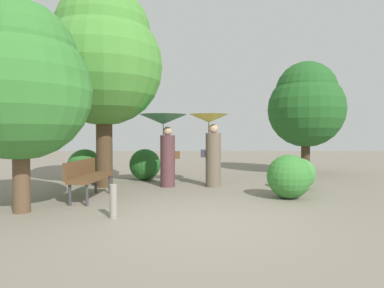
{
  "coord_description": "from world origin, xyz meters",
  "views": [
    {
      "loc": [
        0.04,
        -5.26,
        1.42
      ],
      "look_at": [
        0.0,
        3.84,
        1.1
      ],
      "focal_mm": 30.7,
      "sensor_mm": 36.0,
      "label": 1
    }
  ],
  "objects_px": {
    "tree_mid_left": "(22,80)",
    "tree_near_right": "(308,104)",
    "person_right": "(213,139)",
    "park_bench": "(89,175)",
    "tree_near_left": "(105,56)",
    "path_marker_post": "(115,201)",
    "person_left": "(166,134)"
  },
  "relations": [
    {
      "from": "person_right",
      "to": "park_bench",
      "type": "distance_m",
      "value": 3.26
    },
    {
      "from": "person_left",
      "to": "park_bench",
      "type": "height_order",
      "value": "person_left"
    },
    {
      "from": "tree_near_left",
      "to": "tree_mid_left",
      "type": "relative_size",
      "value": 1.39
    },
    {
      "from": "tree_near_right",
      "to": "tree_mid_left",
      "type": "bearing_deg",
      "value": -141.68
    },
    {
      "from": "person_left",
      "to": "tree_near_right",
      "type": "height_order",
      "value": "tree_near_right"
    },
    {
      "from": "tree_mid_left",
      "to": "path_marker_post",
      "type": "xyz_separation_m",
      "value": [
        1.72,
        -0.39,
        -2.07
      ]
    },
    {
      "from": "path_marker_post",
      "to": "tree_near_right",
      "type": "bearing_deg",
      "value": 48.36
    },
    {
      "from": "person_right",
      "to": "path_marker_post",
      "type": "relative_size",
      "value": 3.38
    },
    {
      "from": "person_right",
      "to": "tree_near_left",
      "type": "distance_m",
      "value": 3.52
    },
    {
      "from": "person_right",
      "to": "tree_near_right",
      "type": "bearing_deg",
      "value": -47.79
    },
    {
      "from": "person_right",
      "to": "person_left",
      "type": "bearing_deg",
      "value": 94.32
    },
    {
      "from": "tree_near_left",
      "to": "tree_near_right",
      "type": "relative_size",
      "value": 1.35
    },
    {
      "from": "person_right",
      "to": "tree_near_right",
      "type": "relative_size",
      "value": 0.49
    },
    {
      "from": "park_bench",
      "to": "tree_near_right",
      "type": "xyz_separation_m",
      "value": [
        6.15,
        4.3,
        1.9
      ]
    },
    {
      "from": "park_bench",
      "to": "tree_mid_left",
      "type": "bearing_deg",
      "value": 150.89
    },
    {
      "from": "person_left",
      "to": "tree_mid_left",
      "type": "relative_size",
      "value": 0.51
    },
    {
      "from": "tree_mid_left",
      "to": "tree_near_left",
      "type": "bearing_deg",
      "value": 75.19
    },
    {
      "from": "person_left",
      "to": "person_right",
      "type": "relative_size",
      "value": 1.0
    },
    {
      "from": "person_right",
      "to": "tree_near_left",
      "type": "height_order",
      "value": "tree_near_left"
    },
    {
      "from": "park_bench",
      "to": "person_right",
      "type": "bearing_deg",
      "value": -54.53
    },
    {
      "from": "tree_near_right",
      "to": "path_marker_post",
      "type": "xyz_separation_m",
      "value": [
        -5.23,
        -5.88,
        -2.13
      ]
    },
    {
      "from": "path_marker_post",
      "to": "person_right",
      "type": "bearing_deg",
      "value": 60.53
    },
    {
      "from": "tree_mid_left",
      "to": "tree_near_right",
      "type": "bearing_deg",
      "value": 38.32
    },
    {
      "from": "person_left",
      "to": "tree_mid_left",
      "type": "xyz_separation_m",
      "value": [
        -2.32,
        -2.81,
        0.95
      ]
    },
    {
      "from": "person_left",
      "to": "tree_near_left",
      "type": "bearing_deg",
      "value": 95.34
    },
    {
      "from": "park_bench",
      "to": "tree_near_left",
      "type": "xyz_separation_m",
      "value": [
        -0.06,
        1.58,
        2.89
      ]
    },
    {
      "from": "person_right",
      "to": "tree_near_right",
      "type": "distance_m",
      "value": 4.49
    },
    {
      "from": "park_bench",
      "to": "tree_near_right",
      "type": "height_order",
      "value": "tree_near_right"
    },
    {
      "from": "person_right",
      "to": "path_marker_post",
      "type": "xyz_separation_m",
      "value": [
        -1.81,
        -3.2,
        -0.97
      ]
    },
    {
      "from": "tree_near_left",
      "to": "path_marker_post",
      "type": "distance_m",
      "value": 4.55
    },
    {
      "from": "park_bench",
      "to": "tree_mid_left",
      "type": "height_order",
      "value": "tree_mid_left"
    },
    {
      "from": "park_bench",
      "to": "tree_near_right",
      "type": "bearing_deg",
      "value": -50.27
    }
  ]
}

